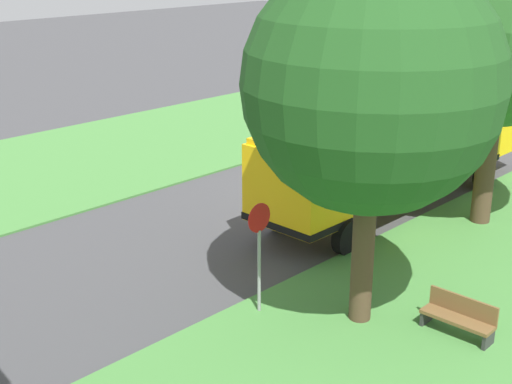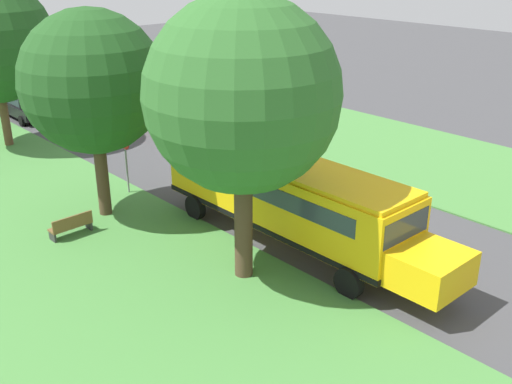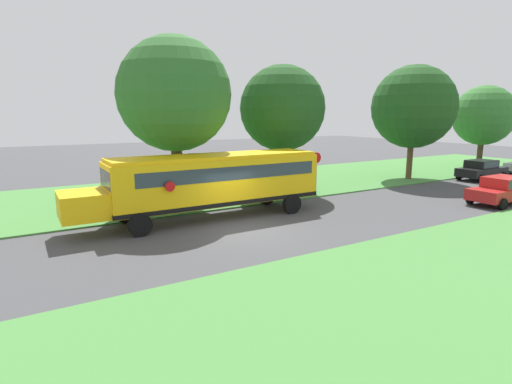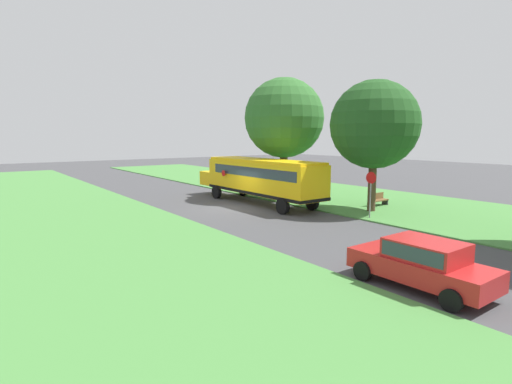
{
  "view_description": "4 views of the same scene",
  "coord_description": "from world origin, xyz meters",
  "px_view_note": "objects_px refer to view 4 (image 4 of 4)",
  "views": [
    {
      "loc": [
        -14.85,
        18.35,
        8.22
      ],
      "look_at": [
        -1.12,
        4.23,
        1.28
      ],
      "focal_mm": 50.0,
      "sensor_mm": 36.0,
      "label": 1
    },
    {
      "loc": [
        -16.95,
        -14.2,
        10.14
      ],
      "look_at": [
        -2.6,
        1.54,
        1.4
      ],
      "focal_mm": 42.0,
      "sensor_mm": 36.0,
      "label": 2
    },
    {
      "loc": [
        14.96,
        -8.36,
        5.07
      ],
      "look_at": [
        -0.27,
        0.69,
        1.63
      ],
      "focal_mm": 28.0,
      "sensor_mm": 36.0,
      "label": 3
    },
    {
      "loc": [
        14.12,
        22.0,
        4.74
      ],
      "look_at": [
        0.07,
        2.97,
        1.44
      ],
      "focal_mm": 28.0,
      "sensor_mm": 36.0,
      "label": 4
    }
  ],
  "objects_px": {
    "oak_tree_beside_bus": "(284,118)",
    "park_bench": "(378,200)",
    "oak_tree_roadside_mid": "(377,123)",
    "car_red_nearest": "(422,261)",
    "school_bus": "(260,177)",
    "stop_sign": "(371,189)"
  },
  "relations": [
    {
      "from": "stop_sign",
      "to": "oak_tree_roadside_mid",
      "type": "bearing_deg",
      "value": -147.49
    },
    {
      "from": "oak_tree_beside_bus",
      "to": "park_bench",
      "type": "height_order",
      "value": "oak_tree_beside_bus"
    },
    {
      "from": "oak_tree_roadside_mid",
      "to": "stop_sign",
      "type": "height_order",
      "value": "oak_tree_roadside_mid"
    },
    {
      "from": "car_red_nearest",
      "to": "stop_sign",
      "type": "bearing_deg",
      "value": -133.83
    },
    {
      "from": "oak_tree_roadside_mid",
      "to": "stop_sign",
      "type": "bearing_deg",
      "value": 32.51
    },
    {
      "from": "park_bench",
      "to": "oak_tree_beside_bus",
      "type": "bearing_deg",
      "value": -65.9
    },
    {
      "from": "car_red_nearest",
      "to": "oak_tree_beside_bus",
      "type": "distance_m",
      "value": 19.22
    },
    {
      "from": "stop_sign",
      "to": "park_bench",
      "type": "height_order",
      "value": "stop_sign"
    },
    {
      "from": "park_bench",
      "to": "oak_tree_roadside_mid",
      "type": "bearing_deg",
      "value": 29.3
    },
    {
      "from": "stop_sign",
      "to": "park_bench",
      "type": "relative_size",
      "value": 1.7
    },
    {
      "from": "stop_sign",
      "to": "park_bench",
      "type": "distance_m",
      "value": 4.66
    },
    {
      "from": "oak_tree_beside_bus",
      "to": "park_bench",
      "type": "distance_m",
      "value": 9.06
    },
    {
      "from": "school_bus",
      "to": "stop_sign",
      "type": "distance_m",
      "value": 8.28
    },
    {
      "from": "stop_sign",
      "to": "park_bench",
      "type": "xyz_separation_m",
      "value": [
        -3.84,
        -2.31,
        -1.26
      ]
    },
    {
      "from": "school_bus",
      "to": "oak_tree_beside_bus",
      "type": "height_order",
      "value": "oak_tree_beside_bus"
    },
    {
      "from": "school_bus",
      "to": "oak_tree_roadside_mid",
      "type": "relative_size",
      "value": 1.52
    },
    {
      "from": "school_bus",
      "to": "oak_tree_beside_bus",
      "type": "relative_size",
      "value": 1.37
    },
    {
      "from": "school_bus",
      "to": "oak_tree_roadside_mid",
      "type": "xyz_separation_m",
      "value": [
        -3.82,
        6.81,
        3.61
      ]
    },
    {
      "from": "school_bus",
      "to": "stop_sign",
      "type": "xyz_separation_m",
      "value": [
        -1.85,
        8.07,
        -0.19
      ]
    },
    {
      "from": "oak_tree_roadside_mid",
      "to": "park_bench",
      "type": "bearing_deg",
      "value": -150.7
    },
    {
      "from": "car_red_nearest",
      "to": "oak_tree_roadside_mid",
      "type": "bearing_deg",
      "value": -136.26
    },
    {
      "from": "stop_sign",
      "to": "oak_tree_beside_bus",
      "type": "bearing_deg",
      "value": -96.03
    }
  ]
}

